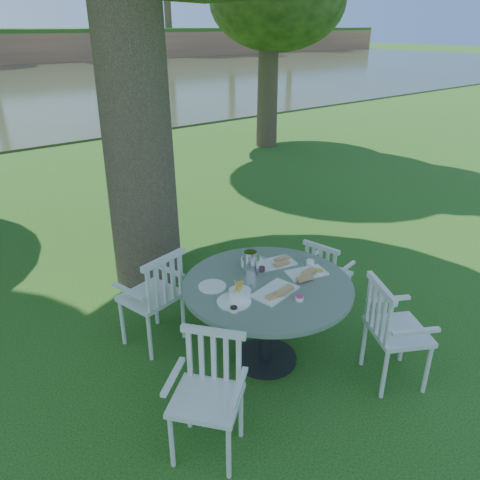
% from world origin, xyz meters
% --- Properties ---
extents(ground, '(140.00, 140.00, 0.00)m').
position_xyz_m(ground, '(0.00, 0.00, 0.00)').
color(ground, '#123D0C').
rests_on(ground, ground).
extents(table, '(1.45, 1.45, 0.80)m').
position_xyz_m(table, '(-0.30, -0.56, 0.66)').
color(table, black).
rests_on(table, ground).
extents(chair_ne, '(0.46, 0.48, 0.81)m').
position_xyz_m(chair_ne, '(0.70, -0.32, 0.48)').
color(chair_ne, silver).
rests_on(chair_ne, ground).
extents(chair_nw, '(0.58, 0.56, 0.97)m').
position_xyz_m(chair_nw, '(-0.93, 0.24, 0.57)').
color(chair_nw, silver).
rests_on(chair_nw, ground).
extents(chair_sw, '(0.62, 0.63, 0.91)m').
position_xyz_m(chair_sw, '(-1.22, -1.00, 0.54)').
color(chair_sw, silver).
rests_on(chair_sw, ground).
extents(chair_se, '(0.62, 0.63, 0.94)m').
position_xyz_m(chair_se, '(0.32, -1.37, 0.55)').
color(chair_se, silver).
rests_on(chair_se, ground).
extents(tableware, '(1.12, 0.83, 0.22)m').
position_xyz_m(tableware, '(-0.33, -0.46, 0.85)').
color(tableware, white).
rests_on(tableware, table).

